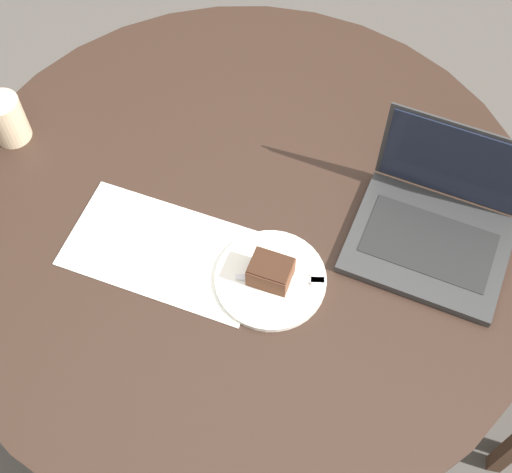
% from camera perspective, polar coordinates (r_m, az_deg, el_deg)
% --- Properties ---
extents(ground_plane, '(12.00, 12.00, 0.00)m').
position_cam_1_polar(ground_plane, '(2.11, -0.78, -9.11)').
color(ground_plane, '#4C4742').
extents(dining_table, '(1.24, 1.24, 0.73)m').
position_cam_1_polar(dining_table, '(1.58, -1.02, -1.11)').
color(dining_table, black).
rests_on(dining_table, ground_plane).
extents(paper_document, '(0.44, 0.38, 0.00)m').
position_cam_1_polar(paper_document, '(1.42, -7.24, -1.14)').
color(paper_document, white).
rests_on(paper_document, dining_table).
extents(plate, '(0.22, 0.22, 0.01)m').
position_cam_1_polar(plate, '(1.37, 1.18, -3.45)').
color(plate, silver).
rests_on(plate, dining_table).
extents(cake_slice, '(0.10, 0.09, 0.05)m').
position_cam_1_polar(cake_slice, '(1.34, 1.18, -2.81)').
color(cake_slice, brown).
rests_on(cake_slice, plate).
extents(fork, '(0.13, 0.14, 0.00)m').
position_cam_1_polar(fork, '(1.36, 2.74, -3.43)').
color(fork, silver).
rests_on(fork, plate).
extents(coffee_glass, '(0.08, 0.08, 0.11)m').
position_cam_1_polar(coffee_glass, '(1.62, -19.30, 8.86)').
color(coffee_glass, '#C6AD89').
rests_on(coffee_glass, dining_table).
extents(laptop, '(0.39, 0.36, 0.23)m').
position_cam_1_polar(laptop, '(1.44, 14.18, 0.90)').
color(laptop, '#2D2D2D').
rests_on(laptop, dining_table).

